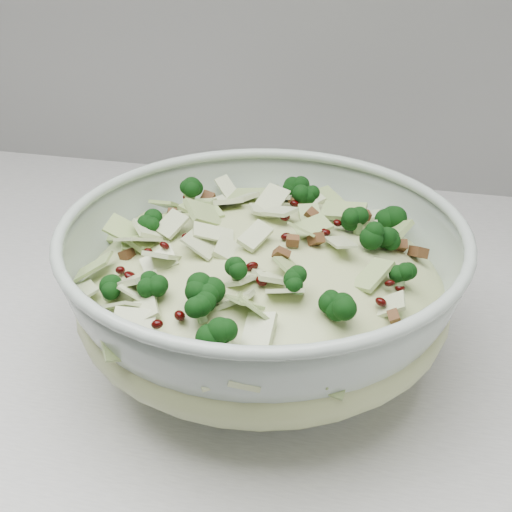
{
  "coord_description": "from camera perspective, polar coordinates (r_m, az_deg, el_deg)",
  "views": [
    {
      "loc": [
        0.75,
        1.14,
        1.27
      ],
      "look_at": [
        0.64,
        1.61,
        0.99
      ],
      "focal_mm": 50.0,
      "sensor_mm": 36.0,
      "label": 1
    }
  ],
  "objects": [
    {
      "name": "salad",
      "position": [
        0.55,
        0.54,
        -1.08
      ],
      "size": [
        0.4,
        0.4,
        0.13
      ],
      "rotation": [
        0.0,
        0.0,
        -0.55
      ],
      "color": "#B3C083",
      "rests_on": "mixing_bowl"
    },
    {
      "name": "mixing_bowl",
      "position": [
        0.56,
        0.53,
        -2.85
      ],
      "size": [
        0.4,
        0.4,
        0.13
      ],
      "rotation": [
        0.0,
        0.0,
        -0.38
      ],
      "color": "#A4B5A7",
      "rests_on": "counter"
    }
  ]
}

